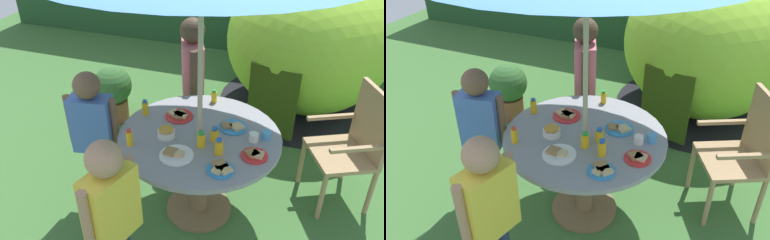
# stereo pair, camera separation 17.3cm
# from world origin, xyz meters

# --- Properties ---
(ground_plane) EXTENTS (10.00, 10.00, 0.02)m
(ground_plane) POSITION_xyz_m (0.00, 0.00, -0.01)
(ground_plane) COLOR #3D6B33
(garden_table) EXTENTS (1.20, 1.20, 0.75)m
(garden_table) POSITION_xyz_m (0.00, 0.00, 0.58)
(garden_table) COLOR brown
(garden_table) RESTS_ON ground_plane
(wooden_chair) EXTENTS (0.62, 0.63, 1.02)m
(wooden_chair) POSITION_xyz_m (1.11, 0.55, 0.57)
(wooden_chair) COLOR tan
(wooden_chair) RESTS_ON ground_plane
(dome_tent) EXTENTS (2.33, 2.33, 1.63)m
(dome_tent) POSITION_xyz_m (0.59, 2.07, 0.81)
(dome_tent) COLOR #8CC633
(dome_tent) RESTS_ON ground_plane
(potted_plant) EXTENTS (0.42, 0.42, 0.63)m
(potted_plant) POSITION_xyz_m (-1.33, 1.03, 0.35)
(potted_plant) COLOR brown
(potted_plant) RESTS_ON ground_plane
(child_in_pink_shirt) EXTENTS (0.31, 0.42, 1.33)m
(child_in_pink_shirt) POSITION_xyz_m (-0.35, 0.86, 0.85)
(child_in_pink_shirt) COLOR brown
(child_in_pink_shirt) RESTS_ON ground_plane
(child_in_blue_shirt) EXTENTS (0.40, 0.22, 1.19)m
(child_in_blue_shirt) POSITION_xyz_m (-0.81, -0.15, 0.76)
(child_in_blue_shirt) COLOR brown
(child_in_blue_shirt) RESTS_ON ground_plane
(child_in_yellow_shirt) EXTENTS (0.25, 0.41, 1.23)m
(child_in_yellow_shirt) POSITION_xyz_m (-0.25, -0.88, 0.78)
(child_in_yellow_shirt) COLOR navy
(child_in_yellow_shirt) RESTS_ON ground_plane
(snack_bowl) EXTENTS (0.13, 0.13, 0.08)m
(snack_bowl) POSITION_xyz_m (-0.22, -0.10, 0.79)
(snack_bowl) COLOR white
(snack_bowl) RESTS_ON garden_table
(plate_center_back) EXTENTS (0.19, 0.19, 0.03)m
(plate_center_back) POSITION_xyz_m (0.26, -0.34, 0.77)
(plate_center_back) COLOR #338CD8
(plate_center_back) RESTS_ON garden_table
(plate_front_edge) EXTENTS (0.21, 0.21, 0.03)m
(plate_front_edge) POSITION_xyz_m (0.21, 0.17, 0.76)
(plate_front_edge) COLOR #338CD8
(plate_front_edge) RESTS_ON garden_table
(plate_center_front) EXTENTS (0.19, 0.19, 0.03)m
(plate_center_front) POSITION_xyz_m (0.43, -0.12, 0.76)
(plate_center_front) COLOR red
(plate_center_front) RESTS_ON garden_table
(plate_far_left) EXTENTS (0.22, 0.22, 0.03)m
(plate_far_left) POSITION_xyz_m (-0.23, 0.18, 0.77)
(plate_far_left) COLOR red
(plate_far_left) RESTS_ON garden_table
(plate_back_edge) EXTENTS (0.24, 0.24, 0.03)m
(plate_back_edge) POSITION_xyz_m (-0.08, -0.29, 0.76)
(plate_back_edge) COLOR white
(plate_back_edge) RESTS_ON garden_table
(juice_bottle_near_left) EXTENTS (0.06, 0.06, 0.10)m
(juice_bottle_near_left) POSITION_xyz_m (0.12, -0.03, 0.80)
(juice_bottle_near_left) COLOR yellow
(juice_bottle_near_left) RESTS_ON garden_table
(juice_bottle_near_right) EXTENTS (0.06, 0.06, 0.12)m
(juice_bottle_near_right) POSITION_xyz_m (0.05, -0.13, 0.81)
(juice_bottle_near_right) COLOR yellow
(juice_bottle_near_right) RESTS_ON garden_table
(juice_bottle_far_right) EXTENTS (0.06, 0.06, 0.13)m
(juice_bottle_far_right) POSITION_xyz_m (0.20, -0.18, 0.81)
(juice_bottle_far_right) COLOR yellow
(juice_bottle_far_right) RESTS_ON garden_table
(juice_bottle_mid_left) EXTENTS (0.05, 0.05, 0.13)m
(juice_bottle_mid_left) POSITION_xyz_m (-0.43, -0.28, 0.81)
(juice_bottle_mid_left) COLOR yellow
(juice_bottle_mid_left) RESTS_ON garden_table
(juice_bottle_mid_right) EXTENTS (0.05, 0.05, 0.13)m
(juice_bottle_mid_right) POSITION_xyz_m (-0.50, 0.13, 0.81)
(juice_bottle_mid_right) COLOR yellow
(juice_bottle_mid_right) RESTS_ON garden_table
(juice_bottle_spot_a) EXTENTS (0.05, 0.05, 0.11)m
(juice_bottle_spot_a) POSITION_xyz_m (-0.04, 0.50, 0.80)
(juice_bottle_spot_a) COLOR yellow
(juice_bottle_spot_a) RESTS_ON garden_table
(cup_near) EXTENTS (0.07, 0.07, 0.06)m
(cup_near) POSITION_xyz_m (0.47, 0.11, 0.78)
(cup_near) COLOR #4C99D8
(cup_near) RESTS_ON garden_table
(cup_far) EXTENTS (0.07, 0.07, 0.06)m
(cup_far) POSITION_xyz_m (0.39, 0.06, 0.78)
(cup_far) COLOR white
(cup_far) RESTS_ON garden_table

